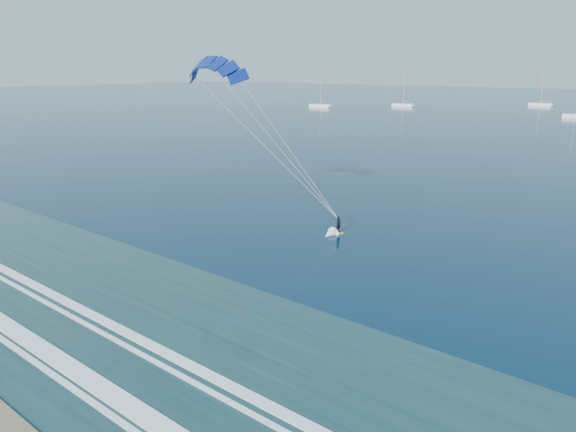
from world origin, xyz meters
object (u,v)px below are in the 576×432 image
(kitesurfer_rig, at_px, (270,138))
(sailboat_0, at_px, (320,106))
(sailboat_1, at_px, (403,105))
(sailboat_3, at_px, (576,116))
(sailboat_2, at_px, (540,104))

(kitesurfer_rig, distance_m, sailboat_0, 163.98)
(kitesurfer_rig, height_order, sailboat_1, kitesurfer_rig)
(sailboat_1, height_order, sailboat_3, sailboat_1)
(sailboat_3, bearing_deg, sailboat_2, 113.36)
(sailboat_0, bearing_deg, sailboat_2, 43.08)
(sailboat_0, height_order, sailboat_2, sailboat_0)
(sailboat_1, distance_m, sailboat_3, 67.21)
(sailboat_0, bearing_deg, kitesurfer_rig, -56.81)
(kitesurfer_rig, relative_size, sailboat_2, 1.52)
(sailboat_0, xyz_separation_m, sailboat_3, (90.44, 11.55, -0.02))
(sailboat_2, bearing_deg, sailboat_0, -136.92)
(sailboat_0, relative_size, sailboat_2, 1.09)
(sailboat_0, relative_size, sailboat_3, 1.27)
(sailboat_3, bearing_deg, sailboat_1, 168.91)
(kitesurfer_rig, distance_m, sailboat_2, 201.95)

